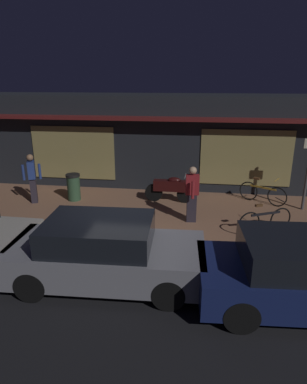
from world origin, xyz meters
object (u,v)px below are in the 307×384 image
Objects in this scene: bicycle_parked at (262,193)px; person_photographer at (32,177)px; bicycle_extra at (265,220)px; person_bystander at (192,193)px; parked_car_across at (306,274)px; parked_car_far at (105,252)px; trash_bin at (74,187)px; motorcycle at (171,188)px.

person_photographer is at bearing -172.74° from bicycle_parked.
bicycle_extra is 2.14m from person_bystander.
person_photographer is 8.79m from parked_car_across.
parked_car_across is at bearing -4.13° from parked_car_far.
bicycle_parked is at bearing 7.26° from person_photographer.
bicycle_parked is 0.34× the size of parked_car_across.
person_bystander is at bearing 61.42° from parked_car_far.
parked_car_far is 3.99m from parked_car_across.
parked_car_far is (2.38, -4.49, 0.08)m from trash_bin.
bicycle_extra is at bearing -97.63° from bicycle_parked.
motorcycle is 1.02× the size of person_photographer.
motorcycle reaches higher than bicycle_parked.
bicycle_parked is at bearing 51.24° from parked_car_far.
person_bystander reaches higher than motorcycle.
parked_car_across is (0.23, -2.97, 0.20)m from bicycle_extra.
parked_car_far reaches higher than motorcycle.
motorcycle is 5.87m from parked_car_across.
person_bystander is at bearing 122.98° from parked_car_across.
parked_car_far is at bearing -101.55° from motorcycle.
parked_car_across reaches higher than bicycle_extra.
motorcycle is 0.40× the size of parked_car_across.
person_photographer is (-7.71, -0.98, 0.52)m from bicycle_parked.
trash_bin is (-3.35, -0.27, -0.03)m from motorcycle.
bicycle_extra is 7.54m from person_photographer.
bicycle_parked is 0.35× the size of parked_car_far.
parked_car_across is (7.62, -4.37, -0.32)m from person_photographer.
motorcycle is 1.02× the size of person_bystander.
bicycle_parked is at bearing 38.96° from person_bystander.
parked_car_across is (3.97, -0.29, 0.00)m from parked_car_far.
person_photographer reaches higher than bicycle_extra.
bicycle_extra is 6.38m from trash_bin.
parked_car_far is (-4.06, -5.06, 0.20)m from bicycle_parked.
bicycle_extra is at bearing -36.71° from motorcycle.
motorcycle reaches higher than trash_bin.
bicycle_parked is 3.05m from person_bystander.
motorcycle is at bearing -174.35° from bicycle_parked.
parked_car_across reaches higher than trash_bin.
parked_car_across is at bearing -90.96° from bicycle_parked.
trash_bin is at bearing 117.91° from parked_car_far.
motorcycle is at bearing 8.33° from person_photographer.
bicycle_extra is at bearing -16.37° from trash_bin.
motorcycle is 3.11m from bicycle_parked.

